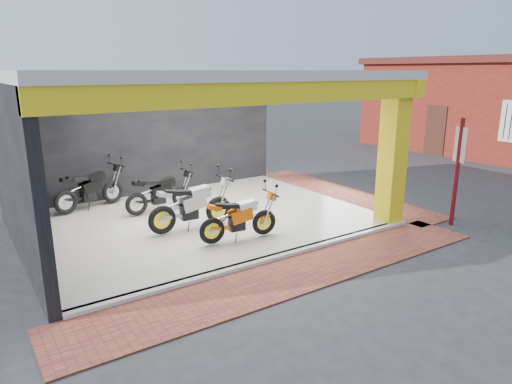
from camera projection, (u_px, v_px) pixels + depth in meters
ground at (245, 245)px, 9.98m from camera, size 80.00×80.00×0.00m
showroom_floor at (203, 219)px, 11.57m from camera, size 8.00×6.00×0.10m
showroom_ceiling at (198, 75)px, 10.65m from camera, size 8.40×6.40×0.20m
back_wall at (153, 138)px, 13.61m from camera, size 8.20×0.20×3.50m
left_wall at (13, 173)px, 8.91m from camera, size 0.20×6.20×3.50m
corner_column at (393, 154)px, 10.95m from camera, size 0.50×0.50×3.50m
header_beam_front at (274, 93)px, 8.33m from camera, size 8.40×0.30×0.40m
header_beam_right at (325, 85)px, 12.89m from camera, size 0.30×6.40×0.40m
floor_kerb at (273, 258)px, 9.15m from camera, size 8.00×0.20×0.10m
paver_front at (297, 274)px, 8.53m from camera, size 9.00×1.40×0.03m
paver_right at (340, 193)px, 14.17m from camera, size 1.40×7.00×0.03m
signpost at (457, 168)px, 10.94m from camera, size 0.13×0.36×2.63m
moto_hero at (264, 210)px, 10.13m from camera, size 2.00×0.94×1.18m
moto_row_a at (218, 197)px, 10.88m from camera, size 2.22×0.86×1.35m
moto_row_b at (182, 186)px, 12.20m from camera, size 1.99×0.79×1.21m
moto_row_d at (112, 181)px, 12.59m from camera, size 2.25×1.32×1.29m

